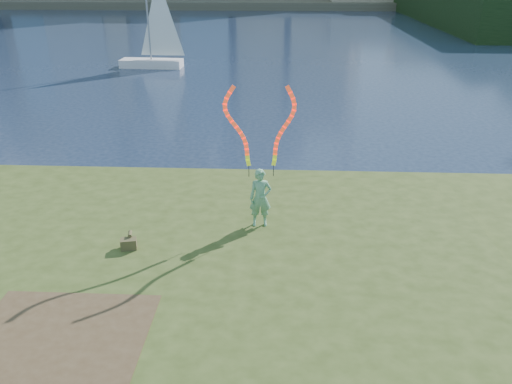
{
  "coord_description": "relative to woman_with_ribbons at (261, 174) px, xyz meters",
  "views": [
    {
      "loc": [
        1.73,
        -9.96,
        6.99
      ],
      "look_at": [
        1.21,
        1.0,
        1.94
      ],
      "focal_mm": 35.0,
      "sensor_mm": 36.0,
      "label": 1
    }
  ],
  "objects": [
    {
      "name": "dirt_patch",
      "position": [
        -3.51,
        -4.69,
        -1.42
      ],
      "size": [
        3.2,
        3.0,
        0.02
      ],
      "primitive_type": "cube",
      "color": "#47331E",
      "rests_on": "grassy_knoll"
    },
    {
      "name": "sailboat",
      "position": [
        -8.75,
        25.33,
        -0.99
      ],
      "size": [
        4.79,
        1.64,
        7.23
      ],
      "rotation": [
        0.0,
        0.0,
        -0.05
      ],
      "color": "white",
      "rests_on": "ground"
    },
    {
      "name": "grassy_knoll",
      "position": [
        -1.31,
        -3.78,
        -1.89
      ],
      "size": [
        20.0,
        18.0,
        0.8
      ],
      "color": "#354418",
      "rests_on": "ground"
    },
    {
      "name": "canvas_bag",
      "position": [
        -3.08,
        -1.36,
        -1.28
      ],
      "size": [
        0.41,
        0.46,
        0.35
      ],
      "rotation": [
        0.0,
        0.0,
        0.22
      ],
      "color": "#473F22",
      "rests_on": "grassy_knoll"
    },
    {
      "name": "ground",
      "position": [
        -1.31,
        -1.49,
        -2.23
      ],
      "size": [
        320.0,
        320.0,
        0.0
      ],
      "primitive_type": "plane",
      "color": "#17233B",
      "rests_on": "ground"
    },
    {
      "name": "woman_with_ribbons",
      "position": [
        0.0,
        0.0,
        0.0
      ],
      "size": [
        2.01,
        0.42,
        3.93
      ],
      "rotation": [
        0.0,
        0.0,
        0.09
      ],
      "color": "#13752B",
      "rests_on": "grassy_knoll"
    }
  ]
}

